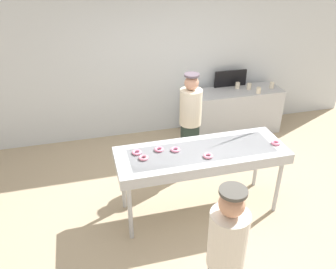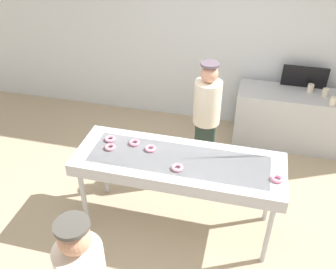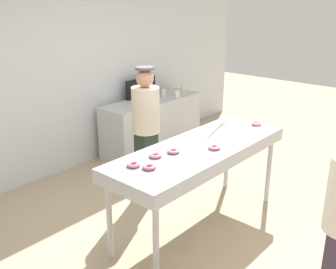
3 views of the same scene
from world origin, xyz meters
name	(u,v)px [view 1 (image 1 of 3)]	position (x,y,z in m)	size (l,w,h in m)	color
ground_plane	(199,208)	(0.00, 0.00, 0.00)	(16.00, 16.00, 0.00)	tan
back_wall	(158,49)	(0.00, 2.42, 1.59)	(8.00, 0.12, 3.19)	silver
fryer_conveyor	(202,156)	(0.00, 0.00, 0.87)	(2.18, 0.75, 0.95)	#B7BABF
strawberry_donut_0	(276,143)	(0.98, -0.09, 0.96)	(0.12, 0.12, 0.03)	pink
strawberry_donut_1	(208,156)	(0.02, -0.16, 0.96)	(0.12, 0.12, 0.03)	pink
strawberry_donut_2	(175,150)	(-0.32, 0.08, 0.96)	(0.12, 0.12, 0.03)	pink
strawberry_donut_3	(159,149)	(-0.52, 0.14, 0.96)	(0.12, 0.12, 0.03)	pink
strawberry_donut_4	(137,152)	(-0.81, 0.14, 0.96)	(0.12, 0.12, 0.03)	pink
strawberry_donut_5	(143,158)	(-0.75, 0.00, 0.96)	(0.12, 0.12, 0.03)	pink
worker_baker	(190,119)	(0.14, 0.92, 0.92)	(0.33, 0.33, 1.63)	#22312A
customer_waiting	(226,253)	(-0.33, -1.56, 0.90)	(0.34, 0.34, 1.59)	#3E3042
prep_counter	(233,111)	(1.35, 1.97, 0.42)	(1.77, 0.58, 0.84)	#B7BABF
paper_cup_0	(249,86)	(1.63, 1.97, 0.90)	(0.08, 0.08, 0.12)	beige
paper_cup_1	(238,85)	(1.44, 2.06, 0.90)	(0.08, 0.08, 0.12)	beige
paper_cup_2	(272,85)	(2.06, 1.91, 0.90)	(0.08, 0.08, 0.12)	beige
paper_cup_3	(259,90)	(1.71, 1.75, 0.90)	(0.08, 0.08, 0.12)	beige
menu_display	(230,78)	(1.35, 2.21, 0.99)	(0.63, 0.04, 0.31)	black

